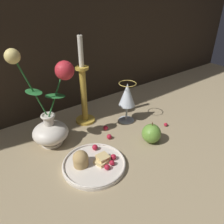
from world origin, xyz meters
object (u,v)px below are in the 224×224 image
(apple_beside_vase, at_px, (151,133))
(plate_with_pastries, at_px, (92,163))
(candlestick, at_px, (84,94))
(vase, at_px, (51,120))
(wine_glass, at_px, (127,96))

(apple_beside_vase, bearing_deg, plate_with_pastries, 175.29)
(candlestick, bearing_deg, plate_with_pastries, -116.58)
(vase, bearing_deg, candlestick, 19.48)
(wine_glass, distance_m, apple_beside_vase, 0.19)
(candlestick, relative_size, apple_beside_vase, 4.37)
(plate_with_pastries, distance_m, candlestick, 0.30)
(candlestick, distance_m, apple_beside_vase, 0.31)
(plate_with_pastries, relative_size, wine_glass, 1.18)
(plate_with_pastries, bearing_deg, wine_glass, 29.02)
(wine_glass, bearing_deg, vase, 172.56)
(candlestick, bearing_deg, vase, -160.52)
(vase, distance_m, wine_glass, 0.31)
(apple_beside_vase, bearing_deg, wine_glass, 81.76)
(vase, xyz_separation_m, wine_glass, (0.31, -0.04, 0.02))
(vase, height_order, wine_glass, vase)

